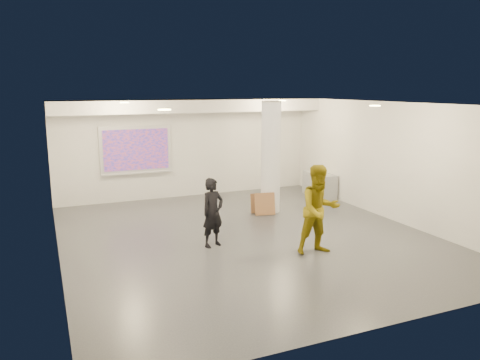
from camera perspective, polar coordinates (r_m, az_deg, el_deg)
name	(u,v)px	position (r m, az deg, el deg)	size (l,w,h in m)	color
floor	(247,237)	(10.74, 0.84, -6.94)	(8.00, 9.00, 0.01)	#3A3C42
ceiling	(247,104)	(10.21, 0.89, 9.27)	(8.00, 9.00, 0.01)	white
wall_back	(188,148)	(14.55, -6.37, 3.87)	(8.00, 0.01, 3.00)	silver
wall_front	(382,227)	(6.63, 16.96, -5.49)	(8.00, 0.01, 3.00)	silver
wall_left	(54,187)	(9.51, -21.74, -0.80)	(0.01, 9.00, 3.00)	silver
wall_right	(390,161)	(12.52, 17.85, 2.20)	(0.01, 9.00, 3.00)	silver
soffit_band	(192,106)	(13.92, -5.82, 9.00)	(8.00, 1.10, 0.36)	silver
downlight_nw	(124,103)	(11.99, -13.92, 9.14)	(0.22, 0.22, 0.02)	#FFF78A
downlight_ne	(282,101)	(13.43, 5.19, 9.61)	(0.22, 0.22, 0.02)	#FFF78A
downlight_sw	(164,110)	(8.07, -9.20, 8.46)	(0.22, 0.22, 0.02)	#FFF78A
downlight_se	(375,106)	(10.08, 16.13, 8.69)	(0.22, 0.22, 0.02)	#FFF78A
column	(271,157)	(12.61, 3.77, 2.78)	(0.52, 0.52, 3.00)	white
projection_screen	(136,150)	(14.13, -12.55, 3.56)	(2.10, 0.13, 1.42)	silver
credenza	(319,185)	(14.76, 9.66, -0.56)	(0.53, 1.27, 0.74)	#919497
papers_stack	(324,174)	(14.42, 10.24, 0.68)	(0.23, 0.30, 0.02)	silver
postit_pad	(322,174)	(14.50, 9.98, 0.77)	(0.21, 0.28, 0.03)	#F8FA2C
cardboard_back	(260,203)	(12.70, 2.40, -2.83)	(0.49, 0.04, 0.53)	#8D5F3A
cardboard_front	(265,204)	(12.48, 3.05, -2.94)	(0.54, 0.05, 0.60)	#8D5F3A
woman	(213,213)	(9.95, -3.34, -3.98)	(0.54, 0.35, 1.48)	black
man	(319,210)	(9.61, 9.65, -3.59)	(0.89, 0.70, 1.84)	#947F0F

